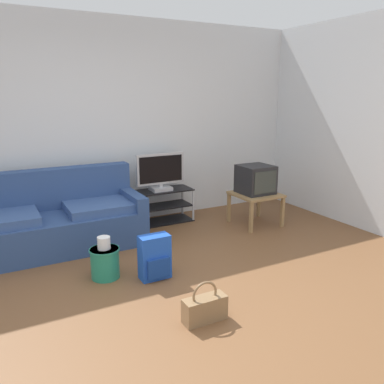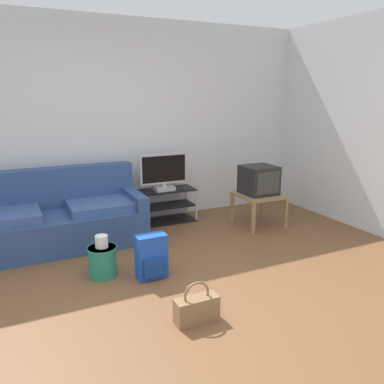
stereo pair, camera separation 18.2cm
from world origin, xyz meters
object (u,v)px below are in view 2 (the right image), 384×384
Objects in this scene: side_table at (259,198)px; handbag at (197,308)px; backpack at (152,257)px; tv_stand at (164,206)px; flat_tv at (164,172)px; couch at (54,219)px; cleaning_bucket at (103,259)px; crt_tv at (259,180)px.

side_table is 2.50m from handbag.
side_table is at bearing 24.61° from backpack.
backpack is (-0.74, -1.53, -0.02)m from tv_stand.
flat_tv is at bearing -90.00° from tv_stand.
backpack is (-0.74, -1.51, -0.50)m from flat_tv.
flat_tv is at bearing 74.00° from handbag.
backpack is (0.73, -1.27, -0.11)m from couch.
couch is 1.47m from backpack.
couch is 2.61m from side_table.
cleaning_bucket is (0.31, -1.03, -0.15)m from couch.
side_table is at bearing -31.68° from tv_stand.
crt_tv reaches higher than backpack.
handbag is at bearing -69.85° from couch.
handbag is (-1.79, -1.74, -0.51)m from crt_tv.
flat_tv is 1.62× the size of cleaning_bucket.
flat_tv is 1.75m from backpack.
crt_tv is 2.39m from cleaning_bucket.
tv_stand reaches higher than backpack.
cleaning_bucket is at bearing -131.82° from tv_stand.
tv_stand is at bearing 48.18° from cleaning_bucket.
backpack is at bearing -115.67° from tv_stand.
couch is at bearing 171.02° from crt_tv.
tv_stand is at bearing 148.93° from crt_tv.
backpack is 0.49m from cleaning_bucket.
handbag is at bearing -106.00° from flat_tv.
cleaning_bucket is (-2.26, -0.61, -0.20)m from side_table.
couch is at bearing 170.67° from side_table.
crt_tv is (1.11, -0.64, -0.09)m from flat_tv.
backpack is at bearing -60.12° from couch.
cleaning_bucket is at bearing -73.24° from couch.
tv_stand is (1.47, 0.26, -0.09)m from couch.
backpack reaches higher than cleaning_bucket.
crt_tv is 1.20× the size of handbag.
backpack is (-1.84, -0.85, -0.16)m from side_table.
handbag is (-0.68, -2.40, -0.12)m from tv_stand.
couch is 1.09m from cleaning_bucket.
backpack is at bearing 93.57° from handbag.
crt_tv is at bearing 44.15° from handbag.
flat_tv reaches higher than tv_stand.
side_table is 1.32× the size of backpack.
flat_tv is at bearing 9.17° from couch.
flat_tv reaches higher than handbag.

